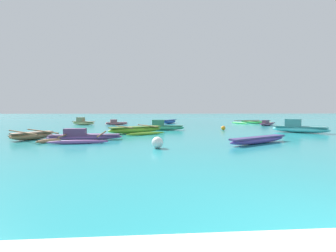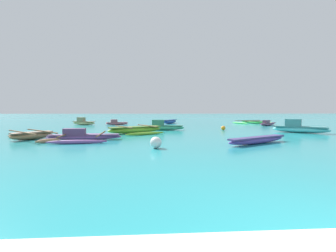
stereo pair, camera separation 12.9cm
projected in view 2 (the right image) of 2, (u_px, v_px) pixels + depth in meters
moored_boat_0 at (32, 135)px, 12.56m from camera, size 3.96×3.79×0.48m
moored_boat_1 at (299, 128)px, 16.42m from camera, size 3.43×2.95×0.99m
moored_boat_2 at (253, 122)px, 28.59m from camera, size 5.19×4.15×0.36m
moored_boat_3 at (83, 136)px, 12.39m from camera, size 4.08×3.47×0.64m
moored_boat_4 at (116, 123)px, 25.58m from camera, size 2.63×1.34×0.62m
moored_boat_5 at (258, 140)px, 11.01m from camera, size 3.80×2.36×0.33m
moored_boat_6 at (136, 130)px, 16.19m from camera, size 4.12×4.31×0.53m
moored_boat_7 at (267, 124)px, 24.39m from camera, size 2.93×2.59×0.61m
moored_boat_8 at (170, 121)px, 28.00m from camera, size 2.17×3.17×0.48m
moored_boat_9 at (83, 122)px, 25.37m from camera, size 2.89×1.60×0.86m
moored_boat_10 at (162, 126)px, 18.65m from camera, size 3.51×1.15×0.85m
mooring_buoy_0 at (156, 142)px, 9.62m from camera, size 0.50×0.50×0.50m
mooring_buoy_1 at (223, 128)px, 18.56m from camera, size 0.35×0.35×0.35m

